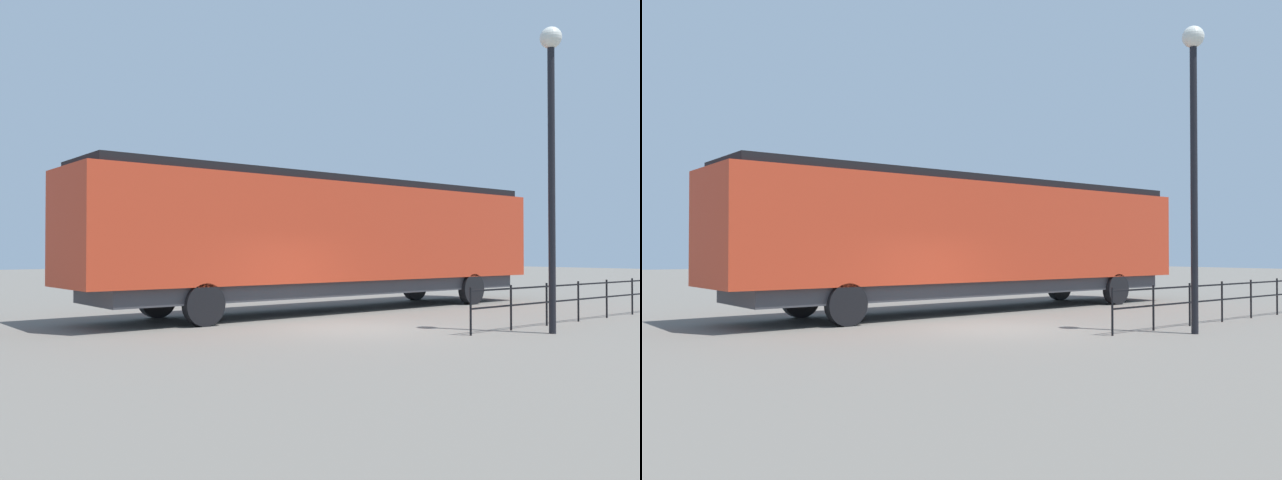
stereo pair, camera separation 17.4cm
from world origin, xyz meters
TOP-DOWN VIEW (x-y plane):
  - ground_plane at (0.00, 0.00)m, footprint 120.00×120.00m
  - locomotive at (-4.10, 3.30)m, footprint 3.04×16.92m
  - lamp_post at (3.66, 2.93)m, footprint 0.50×0.50m
  - platform_fence at (2.70, 5.81)m, footprint 0.05×9.35m

SIDE VIEW (x-z plane):
  - ground_plane at x=0.00m, z-range 0.00..0.00m
  - platform_fence at x=2.70m, z-range 0.16..1.25m
  - locomotive at x=-4.10m, z-range 0.25..4.50m
  - lamp_post at x=3.66m, z-range 1.30..8.46m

